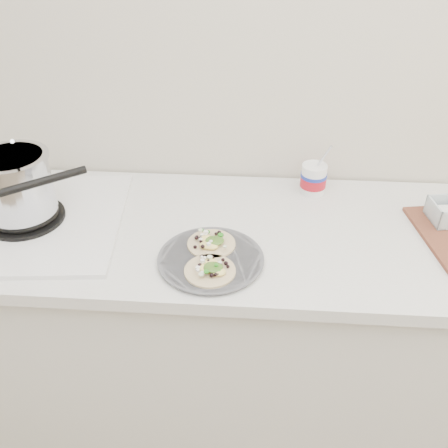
{
  "coord_description": "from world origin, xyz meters",
  "views": [
    {
      "loc": [
        -0.04,
        0.18,
        1.78
      ],
      "look_at": [
        -0.13,
        1.35,
        0.96
      ],
      "focal_mm": 40.0,
      "sensor_mm": 36.0,
      "label": 1
    }
  ],
  "objects": [
    {
      "name": "tub",
      "position": [
        0.15,
        1.65,
        0.96
      ],
      "size": [
        0.09,
        0.09,
        0.2
      ],
      "rotation": [
        0.0,
        0.0,
        -0.11
      ],
      "color": "white",
      "rests_on": "counter"
    },
    {
      "name": "counter",
      "position": [
        0.0,
        1.43,
        0.45
      ],
      "size": [
        2.44,
        0.66,
        0.9
      ],
      "color": "silver",
      "rests_on": "ground"
    },
    {
      "name": "taco_plate",
      "position": [
        -0.16,
        1.25,
        0.92
      ],
      "size": [
        0.3,
        0.3,
        0.04
      ],
      "rotation": [
        0.0,
        0.0,
        -0.2
      ],
      "color": "#525359",
      "rests_on": "counter"
    },
    {
      "name": "stove",
      "position": [
        -0.74,
        1.4,
        0.99
      ],
      "size": [
        0.63,
        0.59,
        0.28
      ],
      "rotation": [
        0.0,
        0.0,
        0.09
      ],
      "color": "silver",
      "rests_on": "counter"
    }
  ]
}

